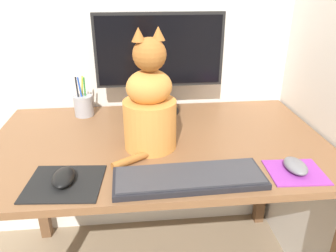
{
  "coord_description": "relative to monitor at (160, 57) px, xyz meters",
  "views": [
    {
      "loc": [
        -0.08,
        -1.1,
        1.29
      ],
      "look_at": [
        0.02,
        -0.16,
        0.85
      ],
      "focal_mm": 35.0,
      "sensor_mm": 36.0,
      "label": 1
    }
  ],
  "objects": [
    {
      "name": "desk",
      "position": [
        -0.03,
        -0.28,
        -0.35
      ],
      "size": [
        1.27,
        0.76,
        0.72
      ],
      "color": "brown",
      "rests_on": "ground_plane"
    },
    {
      "name": "monitor",
      "position": [
        0.0,
        0.0,
        0.0
      ],
      "size": [
        0.55,
        0.17,
        0.44
      ],
      "color": "black",
      "rests_on": "desk"
    },
    {
      "name": "keyboard",
      "position": [
        0.04,
        -0.56,
        -0.24
      ],
      "size": [
        0.46,
        0.17,
        0.02
      ],
      "rotation": [
        0.0,
        0.0,
        0.03
      ],
      "color": "black",
      "rests_on": "desk"
    },
    {
      "name": "mousepad_left",
      "position": [
        -0.33,
        -0.54,
        -0.25
      ],
      "size": [
        0.24,
        0.21,
        0.0
      ],
      "rotation": [
        0.0,
        0.0,
        -0.08
      ],
      "color": "black",
      "rests_on": "desk"
    },
    {
      "name": "mousepad_right",
      "position": [
        0.39,
        -0.55,
        -0.25
      ],
      "size": [
        0.18,
        0.16,
        0.0
      ],
      "rotation": [
        0.0,
        0.0,
        -0.05
      ],
      "color": "purple",
      "rests_on": "desk"
    },
    {
      "name": "computer_mouse_left",
      "position": [
        -0.33,
        -0.54,
        -0.23
      ],
      "size": [
        0.07,
        0.11,
        0.03
      ],
      "color": "black",
      "rests_on": "mousepad_left"
    },
    {
      "name": "computer_mouse_right",
      "position": [
        0.39,
        -0.54,
        -0.23
      ],
      "size": [
        0.06,
        0.11,
        0.03
      ],
      "color": "slate",
      "rests_on": "mousepad_right"
    },
    {
      "name": "cat",
      "position": [
        -0.06,
        -0.33,
        -0.1
      ],
      "size": [
        0.25,
        0.28,
        0.42
      ],
      "rotation": [
        0.0,
        0.0,
        0.23
      ],
      "color": "#D6893D",
      "rests_on": "desk"
    },
    {
      "name": "pen_cup",
      "position": [
        -0.34,
        -0.0,
        -0.2
      ],
      "size": [
        0.08,
        0.08,
        0.18
      ],
      "color": "#99999E",
      "rests_on": "desk"
    }
  ]
}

